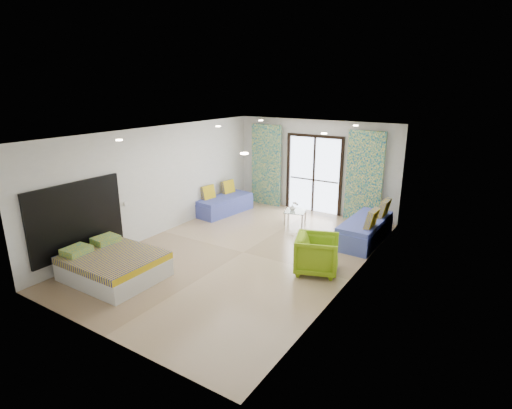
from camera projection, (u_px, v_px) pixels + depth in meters
The scene contains 24 objects.
floor at pixel (243, 252), 9.06m from camera, with size 5.00×7.50×0.01m, color #967959, non-canonical shape.
ceiling at pixel (242, 133), 8.28m from camera, with size 5.00×7.50×0.01m, color silver, non-canonical shape.
wall_back at pixel (315, 166), 11.70m from camera, with size 5.00×0.01×2.70m, color silver, non-canonical shape.
wall_front at pixel (94, 255), 5.64m from camera, with size 5.00×0.01×2.70m, color silver, non-canonical shape.
wall_left at pixel (160, 181), 9.95m from camera, with size 0.01×7.50×2.70m, color silver, non-canonical shape.
wall_right at pixel (354, 214), 7.39m from camera, with size 0.01×7.50×2.70m, color silver, non-canonical shape.
balcony_door at pixel (314, 170), 11.71m from camera, with size 1.76×0.08×2.28m.
balcony_rail at pixel (314, 180), 11.80m from camera, with size 1.52×0.03×0.04m, color #595451.
curtain_left at pixel (266, 165), 12.38m from camera, with size 1.00×0.10×2.50m, color silver.
curtain_right at pixel (364, 177), 10.79m from camera, with size 1.00×0.10×2.50m, color silver.
downlight_a at pixel (119, 140), 7.39m from camera, with size 0.12×0.12×0.02m, color #FFE0B2.
downlight_b at pixel (244, 153), 5.96m from camera, with size 0.12×0.12×0.02m, color #FFE0B2.
downlight_c at pixel (218, 126), 9.82m from camera, with size 0.12×0.12×0.02m, color #FFE0B2.
downlight_d at pixel (324, 133), 8.38m from camera, with size 0.12×0.12×0.02m, color #FFE0B2.
downlight_e at pixel (261, 120), 11.43m from camera, with size 0.12×0.12×0.02m, color #FFE0B2.
downlight_f at pixel (356, 126), 10.00m from camera, with size 0.12×0.12×0.02m, color #FFE0B2.
headboard at pixel (77, 218), 8.10m from camera, with size 0.06×2.10×1.50m, color black.
switch_plate at pixel (126, 203), 9.11m from camera, with size 0.02×0.10×0.10m, color silver.
bed at pixel (113, 265), 7.82m from camera, with size 1.78×1.46×0.62m.
daybed_left at pixel (224, 204), 11.78m from camera, with size 0.92×1.86×0.88m.
daybed_right at pixel (366, 229), 9.62m from camera, with size 0.82×2.02×0.99m.
coffee_table at pixel (295, 212), 10.85m from camera, with size 0.67×0.67×0.63m.
vase at pixel (292, 208), 10.83m from camera, with size 0.16×0.17×0.16m, color white.
armchair at pixel (317, 252), 8.01m from camera, with size 0.83×0.77×0.85m, color #81AC16.
Camera 1 is at (4.72, -6.91, 3.66)m, focal length 28.00 mm.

